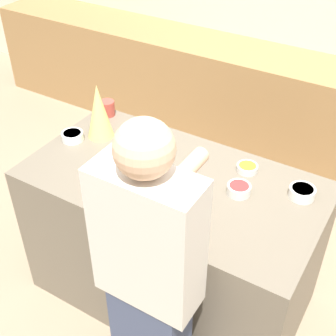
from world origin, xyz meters
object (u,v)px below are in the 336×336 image
at_px(candy_bowl_beside_tree, 72,136).
at_px(candy_bowl_center_rear, 247,168).
at_px(cookbook, 149,152).
at_px(decorative_tree, 99,111).
at_px(candy_bowl_front_corner, 239,189).
at_px(baking_tray, 146,192).
at_px(candy_bowl_far_right, 302,192).
at_px(gingerbread_house, 146,173).
at_px(mug, 107,108).
at_px(person, 150,283).

bearing_deg(candy_bowl_beside_tree, candy_bowl_center_rear, 14.21).
height_order(candy_bowl_beside_tree, cookbook, candy_bowl_beside_tree).
distance_m(decorative_tree, candy_bowl_front_corner, 0.95).
distance_m(baking_tray, decorative_tree, 0.63).
relative_size(candy_bowl_far_right, candy_bowl_beside_tree, 1.02).
distance_m(gingerbread_house, mug, 0.83).
relative_size(baking_tray, gingerbread_house, 1.19).
bearing_deg(person, decorative_tree, 138.09).
relative_size(baking_tray, candy_bowl_front_corner, 3.02).
xyz_separation_m(cookbook, person, (0.48, -0.73, -0.07)).
relative_size(gingerbread_house, cookbook, 1.84).
bearing_deg(mug, candy_bowl_beside_tree, -90.26).
bearing_deg(decorative_tree, baking_tray, -30.23).
bearing_deg(mug, candy_bowl_front_corner, -15.21).
distance_m(candy_bowl_beside_tree, cookbook, 0.48).
bearing_deg(cookbook, candy_bowl_far_right, 5.57).
xyz_separation_m(candy_bowl_far_right, cookbook, (-0.87, -0.08, -0.02)).
bearing_deg(candy_bowl_front_corner, gingerbread_house, -149.28).
bearing_deg(baking_tray, candy_bowl_far_right, 28.97).
relative_size(baking_tray, decorative_tree, 1.09).
bearing_deg(decorative_tree, person, -41.91).
bearing_deg(gingerbread_house, candy_bowl_beside_tree, 164.07).
bearing_deg(cookbook, decorative_tree, 178.19).
bearing_deg(mug, decorative_tree, -62.21).
xyz_separation_m(candy_bowl_far_right, candy_bowl_front_corner, (-0.28, -0.14, -0.00)).
xyz_separation_m(gingerbread_house, mug, (-0.64, 0.53, -0.08)).
distance_m(candy_bowl_center_rear, candy_bowl_far_right, 0.33).
height_order(candy_bowl_center_rear, mug, mug).
distance_m(candy_bowl_front_corner, candy_bowl_beside_tree, 1.05).
xyz_separation_m(cookbook, mug, (-0.47, 0.23, 0.04)).
height_order(cookbook, mug, mug).
xyz_separation_m(candy_bowl_far_right, candy_bowl_beside_tree, (-1.33, -0.20, -0.00)).
distance_m(gingerbread_house, candy_bowl_far_right, 0.79).
bearing_deg(gingerbread_house, decorative_tree, 149.80).
xyz_separation_m(baking_tray, candy_bowl_center_rear, (0.37, 0.44, 0.02)).
distance_m(baking_tray, candy_bowl_far_right, 0.79).
xyz_separation_m(candy_bowl_center_rear, mug, (-1.01, 0.09, 0.03)).
distance_m(candy_bowl_beside_tree, mug, 0.34).
height_order(baking_tray, candy_bowl_center_rear, candy_bowl_center_rear).
distance_m(baking_tray, person, 0.54).
distance_m(decorative_tree, candy_bowl_beside_tree, 0.22).
bearing_deg(candy_bowl_center_rear, candy_bowl_far_right, -10.33).
height_order(candy_bowl_front_corner, person, person).
bearing_deg(candy_bowl_beside_tree, candy_bowl_front_corner, 3.08).
bearing_deg(cookbook, mug, 153.81).
bearing_deg(decorative_tree, candy_bowl_center_rear, 8.42).
distance_m(cookbook, mug, 0.52).
height_order(gingerbread_house, person, person).
height_order(decorative_tree, candy_bowl_center_rear, decorative_tree).
height_order(cookbook, person, person).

